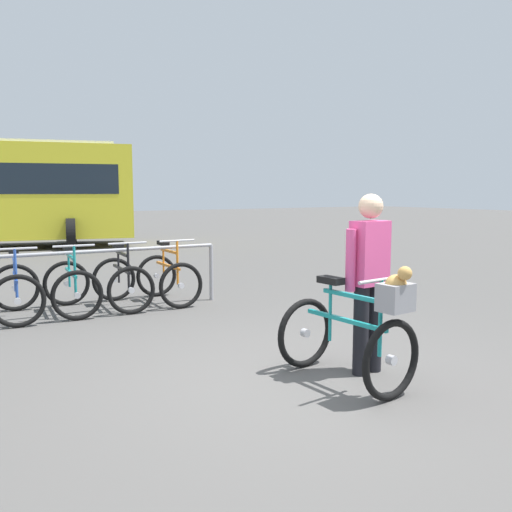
% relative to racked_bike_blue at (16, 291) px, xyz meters
% --- Properties ---
extents(ground_plane, '(80.00, 80.00, 0.00)m').
position_rel_racked_bike_blue_xyz_m(ground_plane, '(1.77, -3.81, -0.37)').
color(ground_plane, '#514F4C').
extents(bike_rack_rail, '(3.21, 0.11, 0.88)m').
position_rel_racked_bike_blue_xyz_m(bike_rack_rail, '(1.15, -0.20, 0.30)').
color(bike_rack_rail, '#99999E').
rests_on(bike_rack_rail, ground).
extents(racked_bike_blue, '(0.76, 1.16, 0.97)m').
position_rel_racked_bike_blue_xyz_m(racked_bike_blue, '(0.00, 0.00, 0.00)').
color(racked_bike_blue, black).
rests_on(racked_bike_blue, ground).
extents(racked_bike_teal, '(0.74, 1.14, 0.97)m').
position_rel_racked_bike_blue_xyz_m(racked_bike_teal, '(0.70, -0.01, 0.00)').
color(racked_bike_teal, black).
rests_on(racked_bike_teal, ground).
extents(racked_bike_black, '(0.73, 1.13, 0.97)m').
position_rel_racked_bike_blue_xyz_m(racked_bike_black, '(1.40, -0.02, 0.00)').
color(racked_bike_black, black).
rests_on(racked_bike_black, ground).
extents(racked_bike_orange, '(0.68, 1.11, 0.97)m').
position_rel_racked_bike_blue_xyz_m(racked_bike_orange, '(2.10, -0.03, 0.00)').
color(racked_bike_orange, black).
rests_on(racked_bike_orange, ground).
extents(featured_bicycle, '(0.76, 1.23, 1.09)m').
position_rel_racked_bike_blue_xyz_m(featured_bicycle, '(2.14, -4.15, 0.12)').
color(featured_bicycle, black).
rests_on(featured_bicycle, ground).
extents(person_with_featured_bike, '(0.53, 0.23, 1.64)m').
position_rel_racked_bike_blue_xyz_m(person_with_featured_bike, '(2.47, -3.94, 0.54)').
color(person_with_featured_bike, black).
rests_on(person_with_featured_bike, ground).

